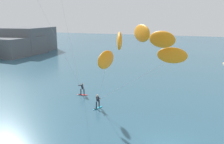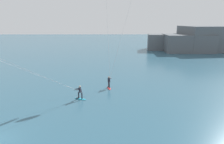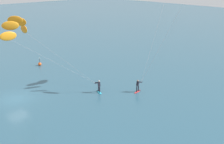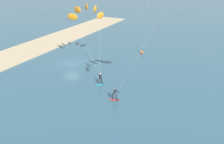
# 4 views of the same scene
# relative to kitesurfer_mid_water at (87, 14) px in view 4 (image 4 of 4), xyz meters

# --- Properties ---
(ground_plane) EXTENTS (240.00, 240.00, 0.00)m
(ground_plane) POSITION_rel_kitesurfer_mid_water_xyz_m (1.97, -2.27, -8.23)
(ground_plane) COLOR #2D566B
(sand_strip) EXTENTS (80.00, 8.27, 0.16)m
(sand_strip) POSITION_rel_kitesurfer_mid_water_xyz_m (1.97, -13.90, -8.15)
(sand_strip) COLOR tan
(sand_strip) RESTS_ON ground
(kitesurfer_mid_water) EXTENTS (11.28, 10.04, 9.84)m
(kitesurfer_mid_water) POSITION_rel_kitesurfer_mid_water_xyz_m (0.00, 0.00, 0.00)
(kitesurfer_mid_water) COLOR #23ADD1
(kitesurfer_mid_water) RESTS_ON ground
(marker_buoy) EXTENTS (0.56, 0.56, 1.38)m
(marker_buoy) POSITION_rel_kitesurfer_mid_water_xyz_m (-8.10, 6.85, -7.93)
(marker_buoy) COLOR #EA5119
(marker_buoy) RESTS_ON ground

